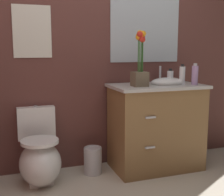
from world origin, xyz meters
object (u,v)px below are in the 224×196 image
at_px(lotion_bottle, 195,75).
at_px(trash_bin, 93,160).
at_px(vanity_cabinet, 156,126).
at_px(toilet, 40,157).
at_px(hand_wash_bottle, 170,76).
at_px(wall_poster, 32,32).
at_px(flower_vase, 140,64).
at_px(soap_bottle, 182,75).
at_px(wall_mirror, 145,29).

distance_m(lotion_bottle, trash_bin, 1.34).
bearing_deg(vanity_cabinet, lotion_bottle, -20.50).
relative_size(toilet, hand_wash_bottle, 4.53).
distance_m(lotion_bottle, wall_poster, 1.66).
bearing_deg(wall_poster, flower_vase, -20.55).
xyz_separation_m(toilet, trash_bin, (0.52, 0.03, -0.11)).
height_order(toilet, soap_bottle, soap_bottle).
height_order(soap_bottle, hand_wash_bottle, soap_bottle).
height_order(vanity_cabinet, wall_poster, wall_poster).
bearing_deg(flower_vase, vanity_cabinet, 16.74).
xyz_separation_m(toilet, soap_bottle, (1.44, -0.10, 0.73)).
relative_size(vanity_cabinet, hand_wash_bottle, 6.97).
bearing_deg(hand_wash_bottle, soap_bottle, -79.55).
bearing_deg(vanity_cabinet, toilet, 178.73).
distance_m(vanity_cabinet, wall_mirror, 1.04).
xyz_separation_m(lotion_bottle, wall_mirror, (-0.36, 0.43, 0.47)).
xyz_separation_m(hand_wash_bottle, wall_poster, (-1.40, 0.18, 0.45)).
bearing_deg(wall_mirror, soap_bottle, -55.69).
distance_m(toilet, wall_poster, 1.19).
distance_m(vanity_cabinet, soap_bottle, 0.58).
height_order(flower_vase, lotion_bottle, flower_vase).
height_order(hand_wash_bottle, wall_poster, wall_poster).
relative_size(vanity_cabinet, lotion_bottle, 4.91).
xyz_separation_m(flower_vase, trash_bin, (-0.44, 0.13, -0.96)).
xyz_separation_m(hand_wash_bottle, trash_bin, (-0.88, -0.05, -0.81)).
distance_m(hand_wash_bottle, trash_bin, 1.20).
bearing_deg(flower_vase, toilet, 174.42).
xyz_separation_m(toilet, wall_mirror, (1.19, 0.27, 1.21)).
distance_m(flower_vase, wall_poster, 1.08).
xyz_separation_m(toilet, lotion_bottle, (1.54, -0.16, 0.74)).
height_order(soap_bottle, lotion_bottle, lotion_bottle).
distance_m(vanity_cabinet, trash_bin, 0.74).
xyz_separation_m(vanity_cabinet, soap_bottle, (0.25, -0.07, 0.52)).
relative_size(vanity_cabinet, soap_bottle, 5.12).
relative_size(hand_wash_bottle, wall_poster, 0.31).
xyz_separation_m(vanity_cabinet, flower_vase, (-0.23, -0.07, 0.64)).
bearing_deg(hand_wash_bottle, trash_bin, -176.65).
bearing_deg(soap_bottle, wall_poster, 165.78).
bearing_deg(wall_poster, trash_bin, -24.24).
bearing_deg(lotion_bottle, toilet, 174.13).
bearing_deg(hand_wash_bottle, flower_vase, -157.77).
height_order(lotion_bottle, wall_mirror, wall_mirror).
bearing_deg(wall_mirror, wall_poster, 180.00).
bearing_deg(hand_wash_bottle, wall_mirror, 139.59).
bearing_deg(vanity_cabinet, wall_poster, 166.13).
bearing_deg(flower_vase, wall_poster, 159.45).
relative_size(toilet, soap_bottle, 3.33).
bearing_deg(vanity_cabinet, flower_vase, -163.26).
bearing_deg(trash_bin, flower_vase, -16.00).
bearing_deg(wall_poster, vanity_cabinet, -13.87).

